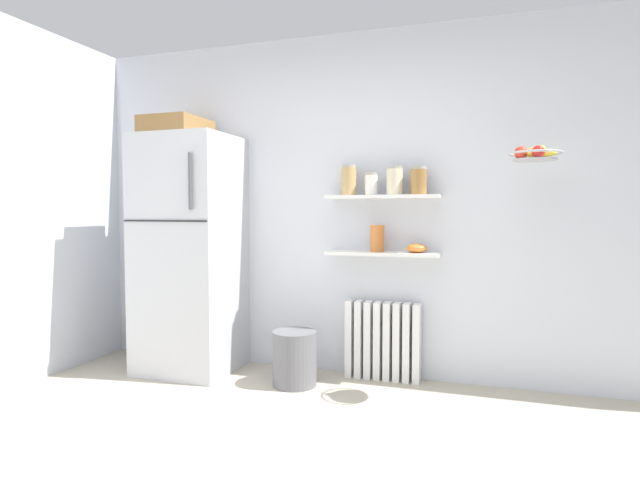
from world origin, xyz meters
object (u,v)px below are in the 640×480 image
object	(u,v)px
storage_jar_1	(371,184)
refrigerator	(190,250)
storage_jar_2	(395,181)
storage_jar_3	(419,181)
hanging_fruit_basket	(534,154)
vase	(377,239)
trash_bin	(295,358)
radiator	(383,341)
storage_jar_0	(349,180)
shelf_bowl	(417,248)

from	to	relation	value
storage_jar_1	refrigerator	bearing A→B (deg)	-171.28
storage_jar_2	storage_jar_3	size ratio (longest dim) A/B	1.04
storage_jar_3	refrigerator	bearing A→B (deg)	-172.97
storage_jar_1	hanging_fruit_basket	bearing A→B (deg)	-13.15
refrigerator	storage_jar_3	xyz separation A→B (m)	(1.74, 0.22, 0.52)
refrigerator	storage_jar_1	xyz separation A→B (m)	(1.40, 0.22, 0.50)
vase	trash_bin	distance (m)	1.05
radiator	hanging_fruit_basket	world-z (taller)	hanging_fruit_basket
storage_jar_0	hanging_fruit_basket	size ratio (longest dim) A/B	0.70
storage_jar_2	trash_bin	xyz separation A→B (m)	(-0.66, -0.31, -1.28)
storage_jar_3	shelf_bowl	distance (m)	0.48
storage_jar_3	trash_bin	xyz separation A→B (m)	(-0.83, -0.31, -1.27)
storage_jar_1	shelf_bowl	xyz separation A→B (m)	(0.34, 0.00, -0.46)
storage_jar_0	trash_bin	size ratio (longest dim) A/B	0.57
storage_jar_2	radiator	bearing A→B (deg)	160.71
storage_jar_1	storage_jar_3	distance (m)	0.34
storage_jar_3	storage_jar_0	bearing A→B (deg)	180.00
refrigerator	storage_jar_1	size ratio (longest dim) A/B	11.90
storage_jar_1	storage_jar_3	world-z (taller)	storage_jar_3
refrigerator	storage_jar_2	world-z (taller)	refrigerator
trash_bin	shelf_bowl	bearing A→B (deg)	20.43
radiator	shelf_bowl	distance (m)	0.74
storage_jar_2	trash_bin	world-z (taller)	storage_jar_2
hanging_fruit_basket	storage_jar_0	bearing A→B (deg)	168.59
radiator	storage_jar_0	distance (m)	1.22
radiator	storage_jar_0	world-z (taller)	storage_jar_0
refrigerator	hanging_fruit_basket	world-z (taller)	refrigerator
radiator	storage_jar_0	bearing A→B (deg)	-173.34
hanging_fruit_basket	trash_bin	bearing A→B (deg)	-178.07
refrigerator	shelf_bowl	world-z (taller)	refrigerator
radiator	storage_jar_1	distance (m)	1.16
storage_jar_2	shelf_bowl	size ratio (longest dim) A/B	1.39
refrigerator	storage_jar_2	bearing A→B (deg)	7.79
refrigerator	storage_jar_0	world-z (taller)	refrigerator
hanging_fruit_basket	radiator	bearing A→B (deg)	164.16
storage_jar_3	trash_bin	world-z (taller)	storage_jar_3
storage_jar_3	vase	bearing A→B (deg)	180.00
radiator	storage_jar_2	xyz separation A→B (m)	(0.09, -0.03, 1.18)
radiator	storage_jar_3	size ratio (longest dim) A/B	2.90
storage_jar_1	trash_bin	xyz separation A→B (m)	(-0.49, -0.31, -1.25)
shelf_bowl	storage_jar_0	bearing A→B (deg)	180.00
vase	shelf_bowl	bearing A→B (deg)	0.00
storage_jar_1	vase	size ratio (longest dim) A/B	0.85
storage_jar_2	storage_jar_3	xyz separation A→B (m)	(0.17, 0.00, -0.00)
storage_jar_0	vase	size ratio (longest dim) A/B	1.15
storage_jar_3	vase	world-z (taller)	storage_jar_3
storage_jar_3	hanging_fruit_basket	size ratio (longest dim) A/B	0.62
storage_jar_0	refrigerator	bearing A→B (deg)	-170.08
radiator	storage_jar_1	size ratio (longest dim) A/B	3.48
storage_jar_0	shelf_bowl	bearing A→B (deg)	0.00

